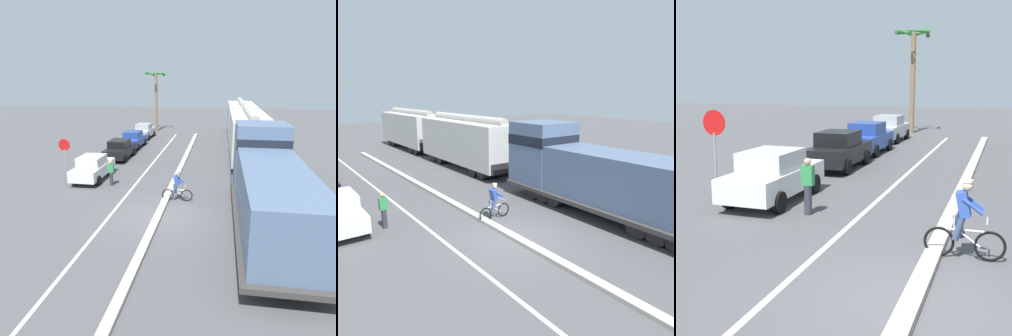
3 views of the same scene
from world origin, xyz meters
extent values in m
plane|color=#4C4C4F|center=(0.00, 0.00, 0.00)|extent=(120.00, 120.00, 0.00)
cube|color=#B2AD9E|center=(0.00, 6.00, 0.08)|extent=(0.36, 36.00, 0.16)
cube|color=silver|center=(-2.40, 6.00, 0.00)|extent=(0.14, 36.00, 0.01)
cube|color=silver|center=(-5.48, 5.39, 0.67)|extent=(1.72, 4.21, 0.70)
cube|color=beige|center=(-5.48, 5.24, 1.32)|extent=(1.51, 1.91, 0.60)
cube|color=#1E232D|center=(-5.49, 6.24, 1.27)|extent=(1.43, 0.13, 0.51)
cylinder|color=black|center=(-6.30, 6.69, 0.32)|extent=(0.22, 0.64, 0.64)
cylinder|color=black|center=(-4.68, 6.69, 0.32)|extent=(0.22, 0.64, 0.64)
cylinder|color=black|center=(-6.29, 4.08, 0.32)|extent=(0.22, 0.64, 0.64)
cylinder|color=black|center=(-4.67, 4.09, 0.32)|extent=(0.22, 0.64, 0.64)
cube|color=black|center=(-5.43, 11.28, 0.67)|extent=(1.73, 4.21, 0.70)
cube|color=black|center=(-5.43, 11.13, 1.32)|extent=(1.51, 1.91, 0.60)
cube|color=#1E232D|center=(-5.43, 12.13, 1.27)|extent=(1.43, 0.13, 0.51)
cylinder|color=black|center=(-6.23, 12.59, 0.32)|extent=(0.22, 0.64, 0.64)
cylinder|color=black|center=(-4.62, 12.58, 0.32)|extent=(0.22, 0.64, 0.64)
cylinder|color=black|center=(-6.25, 9.99, 0.32)|extent=(0.22, 0.64, 0.64)
cylinder|color=black|center=(-4.63, 9.97, 0.32)|extent=(0.22, 0.64, 0.64)
cube|color=#28479E|center=(-5.50, 15.84, 0.67)|extent=(1.78, 4.23, 0.70)
cube|color=navy|center=(-5.50, 15.69, 1.32)|extent=(1.54, 1.93, 0.60)
cube|color=#1E232D|center=(-5.48, 16.69, 1.27)|extent=(1.43, 0.15, 0.51)
cylinder|color=black|center=(-6.28, 17.16, 0.32)|extent=(0.23, 0.64, 0.64)
cylinder|color=black|center=(-4.66, 17.13, 0.32)|extent=(0.23, 0.64, 0.64)
cylinder|color=black|center=(-6.33, 14.55, 0.32)|extent=(0.23, 0.64, 0.64)
cylinder|color=black|center=(-4.72, 14.52, 0.32)|extent=(0.23, 0.64, 0.64)
cube|color=#B7BABF|center=(-5.65, 21.15, 0.67)|extent=(1.80, 4.24, 0.70)
cube|color=#9C9EA2|center=(-5.66, 21.00, 1.32)|extent=(1.55, 1.94, 0.60)
cube|color=#1E232D|center=(-5.63, 22.00, 1.27)|extent=(1.43, 0.16, 0.51)
cylinder|color=black|center=(-6.43, 22.47, 0.32)|extent=(0.24, 0.65, 0.64)
cylinder|color=black|center=(-4.81, 22.43, 0.32)|extent=(0.24, 0.65, 0.64)
cylinder|color=black|center=(-6.49, 19.87, 0.32)|extent=(0.24, 0.65, 0.64)
cylinder|color=black|center=(-4.88, 19.83, 0.32)|extent=(0.24, 0.65, 0.64)
torus|color=black|center=(1.15, 2.29, 0.33)|extent=(0.66, 0.08, 0.66)
torus|color=black|center=(0.10, 2.25, 0.33)|extent=(0.66, 0.08, 0.66)
cylinder|color=silver|center=(0.62, 2.27, 0.63)|extent=(0.79, 0.07, 0.05)
cylinder|color=silver|center=(0.72, 2.27, 0.45)|extent=(0.48, 0.07, 0.36)
cylinder|color=silver|center=(0.40, 2.26, 0.78)|extent=(0.04, 0.04, 0.30)
cylinder|color=silver|center=(1.07, 2.28, 0.88)|extent=(0.05, 0.48, 0.04)
cylinder|color=#38476B|center=(0.50, 2.36, 0.68)|extent=(0.31, 0.15, 0.52)
cylinder|color=#38476B|center=(0.51, 2.17, 0.68)|extent=(0.27, 0.15, 0.52)
cube|color=#2D4CA5|center=(0.57, 2.27, 1.20)|extent=(0.34, 0.35, 0.57)
sphere|color=beige|center=(0.64, 2.27, 1.59)|extent=(0.22, 0.22, 0.22)
cylinder|color=white|center=(0.64, 2.27, 1.69)|extent=(0.22, 0.22, 0.05)
cylinder|color=#2D4CA5|center=(0.77, 2.43, 1.20)|extent=(0.46, 0.10, 0.36)
cylinder|color=#2D4CA5|center=(0.78, 2.11, 1.20)|extent=(0.46, 0.10, 0.36)
cylinder|color=gray|center=(-6.91, 4.36, 1.10)|extent=(0.07, 0.07, 2.20)
cylinder|color=red|center=(-6.91, 4.38, 2.50)|extent=(0.76, 0.03, 0.76)
cylinder|color=white|center=(-6.91, 4.40, 2.50)|extent=(0.48, 0.02, 0.48)
cylinder|color=#846647|center=(-5.26, 26.31, 3.53)|extent=(0.36, 0.36, 7.06)
cone|color=#2D7033|center=(-4.37, 26.36, 7.11)|extent=(0.43, 1.84, 0.69)
cone|color=#2D7033|center=(-4.84, 27.10, 7.11)|extent=(1.76, 1.14, 0.48)
cone|color=#2D7033|center=(-6.03, 26.78, 7.11)|extent=(1.22, 1.70, 0.35)
cone|color=#2D7033|center=(-5.91, 25.68, 7.11)|extent=(1.50, 1.53, 0.72)
cone|color=#2D7033|center=(-4.94, 25.47, 7.11)|extent=(1.80, 0.95, 0.37)
cylinder|color=#33333D|center=(-3.84, 4.27, 0.42)|extent=(0.22, 0.22, 0.85)
cube|color=#338C4C|center=(-3.84, 4.27, 1.13)|extent=(0.34, 0.22, 0.56)
sphere|color=tan|center=(-3.84, 4.27, 1.52)|extent=(0.20, 0.20, 0.20)
camera|label=1|loc=(2.84, -14.68, 6.63)|focal=35.00mm
camera|label=2|loc=(-7.64, -9.63, 5.76)|focal=35.00mm
camera|label=3|loc=(1.34, -7.46, 3.72)|focal=50.00mm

